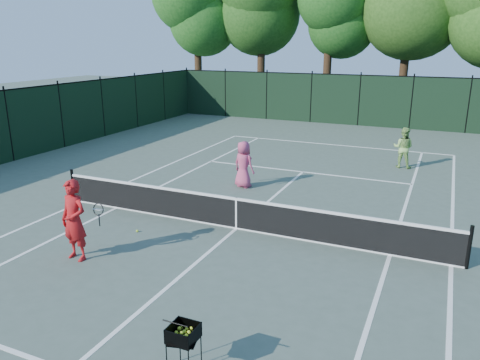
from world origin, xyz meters
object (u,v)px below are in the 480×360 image
at_px(player_green, 403,148).
at_px(loose_ball_midcourt, 137,231).
at_px(coach, 74,220).
at_px(player_pink, 244,164).
at_px(ball_hopper, 183,334).

distance_m(player_green, loose_ball_midcourt, 11.67).
height_order(player_green, loose_ball_midcourt, player_green).
distance_m(coach, player_pink, 6.99).
xyz_separation_m(player_green, ball_hopper, (-1.83, -14.38, -0.14)).
distance_m(player_pink, loose_ball_midcourt, 5.12).
xyz_separation_m(coach, player_pink, (1.34, 6.86, -0.15)).
height_order(player_pink, player_green, player_green).
height_order(player_pink, ball_hopper, player_pink).
bearing_deg(loose_ball_midcourt, ball_hopper, -46.93).
distance_m(coach, ball_hopper, 5.01).
bearing_deg(loose_ball_midcourt, player_pink, 78.54).
bearing_deg(coach, player_green, 67.78).
relative_size(player_green, loose_ball_midcourt, 24.38).
bearing_deg(player_pink, coach, 94.75).
bearing_deg(loose_ball_midcourt, coach, -99.94).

